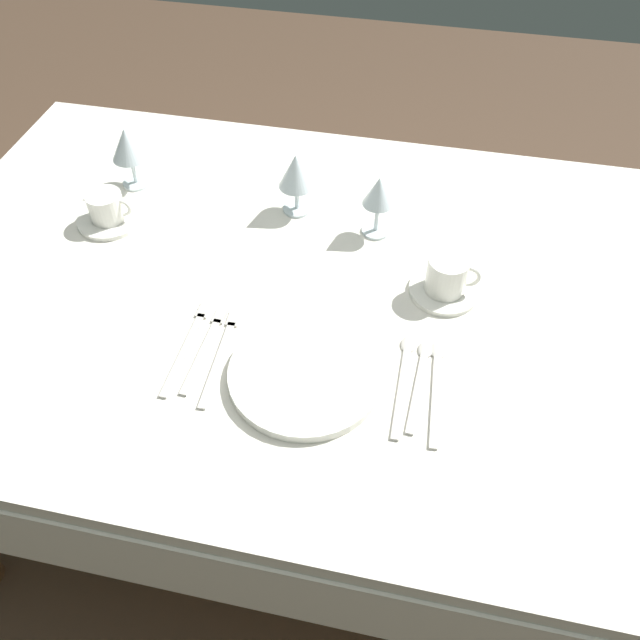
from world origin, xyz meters
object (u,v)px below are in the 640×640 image
at_px(spoon_tea, 437,379).
at_px(wine_glass_centre, 296,173).
at_px(dinner_plate, 306,374).
at_px(coffee_cup_left, 448,275).
at_px(wine_glass_left, 379,194).
at_px(spoon_soup, 404,372).
at_px(fork_salad, 188,343).
at_px(spoon_dessert, 421,374).
at_px(wine_glass_right, 128,146).
at_px(fork_inner, 206,345).
at_px(coffee_cup_right, 107,206).
at_px(fork_outer, 222,352).

distance_m(spoon_tea, wine_glass_centre, 0.55).
bearing_deg(dinner_plate, spoon_tea, 10.37).
height_order(coffee_cup_left, wine_glass_left, wine_glass_left).
bearing_deg(dinner_plate, spoon_soup, 14.89).
bearing_deg(wine_glass_centre, fork_salad, -103.63).
height_order(fork_salad, spoon_dessert, spoon_dessert).
xyz_separation_m(fork_salad, wine_glass_right, (-0.29, 0.44, 0.10)).
height_order(spoon_soup, spoon_dessert, same).
distance_m(spoon_soup, wine_glass_left, 0.40).
bearing_deg(wine_glass_left, wine_glass_right, 174.49).
bearing_deg(spoon_soup, wine_glass_left, 106.21).
distance_m(dinner_plate, wine_glass_centre, 0.48).
height_order(dinner_plate, fork_inner, dinner_plate).
xyz_separation_m(dinner_plate, coffee_cup_right, (-0.51, 0.33, 0.03)).
distance_m(dinner_plate, spoon_tea, 0.23).
relative_size(spoon_soup, wine_glass_right, 1.58).
xyz_separation_m(dinner_plate, wine_glass_centre, (-0.12, 0.45, 0.09)).
xyz_separation_m(dinner_plate, fork_salad, (-0.23, 0.03, -0.01)).
xyz_separation_m(fork_inner, fork_salad, (-0.03, -0.00, 0.00)).
bearing_deg(coffee_cup_right, spoon_dessert, -21.67).
bearing_deg(spoon_soup, fork_outer, -176.04).
relative_size(spoon_dessert, wine_glass_left, 1.49).
distance_m(dinner_plate, fork_salad, 0.23).
relative_size(fork_inner, wine_glass_left, 1.52).
bearing_deg(spoon_dessert, dinner_plate, -166.20).
distance_m(fork_salad, coffee_cup_left, 0.50).
height_order(dinner_plate, fork_outer, dinner_plate).
bearing_deg(fork_salad, spoon_soup, 2.01).
relative_size(fork_salad, wine_glass_centre, 1.63).
relative_size(fork_salad, spoon_dessert, 1.12).
xyz_separation_m(fork_salad, wine_glass_left, (0.29, 0.39, 0.10)).
height_order(fork_inner, coffee_cup_right, coffee_cup_right).
height_order(coffee_cup_right, wine_glass_centre, wine_glass_centre).
bearing_deg(spoon_dessert, fork_inner, -177.72).
height_order(fork_inner, spoon_tea, spoon_tea).
xyz_separation_m(fork_inner, wine_glass_centre, (0.07, 0.42, 0.09)).
height_order(wine_glass_centre, wine_glass_left, wine_glass_centre).
distance_m(fork_salad, wine_glass_right, 0.53).
relative_size(spoon_soup, spoon_dessert, 1.10).
distance_m(fork_salad, spoon_tea, 0.45).
height_order(spoon_dessert, coffee_cup_right, coffee_cup_right).
relative_size(spoon_tea, coffee_cup_right, 2.34).
height_order(wine_glass_centre, wine_glass_right, wine_glass_right).
bearing_deg(fork_inner, wine_glass_centre, 80.68).
relative_size(spoon_dessert, wine_glass_right, 1.43).
bearing_deg(coffee_cup_left, fork_outer, -147.77).
height_order(spoon_soup, wine_glass_right, wine_glass_right).
bearing_deg(dinner_plate, wine_glass_right, 137.36).
relative_size(fork_outer, spoon_soup, 1.01).
relative_size(fork_inner, spoon_tea, 0.93).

